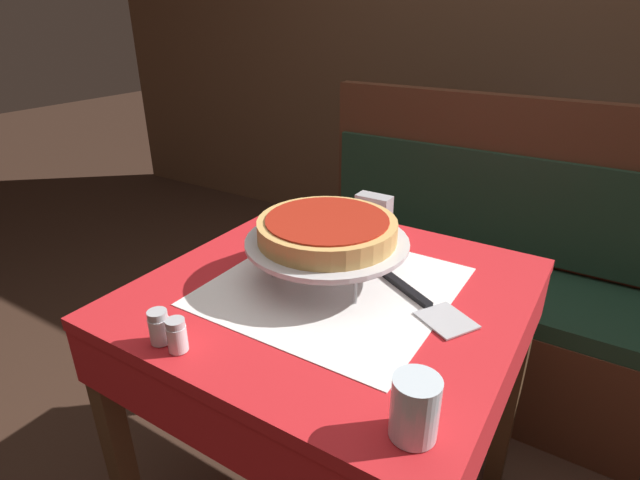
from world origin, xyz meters
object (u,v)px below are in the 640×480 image
(dining_table_front, at_px, (333,323))
(napkin_holder, at_px, (374,210))
(deep_dish_pizza, at_px, (327,229))
(pizza_pan_stand, at_px, (327,243))
(water_glass_near, at_px, (415,408))
(pepper_shaker, at_px, (177,335))
(condiment_caddy, at_px, (587,145))
(booth_bench, at_px, (466,300))
(pizza_server, at_px, (424,303))
(salt_shaker, at_px, (159,327))
(dining_table_rear, at_px, (574,177))

(dining_table_front, bearing_deg, napkin_holder, 102.47)
(deep_dish_pizza, bearing_deg, pizza_pan_stand, 90.00)
(water_glass_near, relative_size, pepper_shaker, 1.55)
(pepper_shaker, bearing_deg, condiment_caddy, 75.98)
(dining_table_front, height_order, condiment_caddy, condiment_caddy)
(booth_bench, height_order, deep_dish_pizza, booth_bench)
(deep_dish_pizza, relative_size, pizza_server, 1.20)
(pepper_shaker, bearing_deg, booth_bench, 79.29)
(booth_bench, height_order, pepper_shaker, booth_bench)
(pizza_server, relative_size, napkin_holder, 2.62)
(dining_table_front, height_order, salt_shaker, salt_shaker)
(deep_dish_pizza, bearing_deg, water_glass_near, -43.57)
(dining_table_front, bearing_deg, water_glass_near, -44.13)
(booth_bench, distance_m, pizza_server, 0.93)
(pizza_pan_stand, bearing_deg, booth_bench, 80.61)
(condiment_caddy, bearing_deg, salt_shaker, -105.34)
(pizza_pan_stand, height_order, pizza_server, pizza_pan_stand)
(deep_dish_pizza, bearing_deg, condiment_caddy, 75.86)
(condiment_caddy, bearing_deg, water_glass_near, -90.91)
(booth_bench, height_order, salt_shaker, booth_bench)
(pepper_shaker, bearing_deg, salt_shaker, 180.00)
(condiment_caddy, bearing_deg, pizza_server, -95.50)
(pizza_server, bearing_deg, napkin_holder, 130.90)
(booth_bench, distance_m, pepper_shaker, 1.31)
(deep_dish_pizza, height_order, condiment_caddy, condiment_caddy)
(napkin_holder, bearing_deg, pizza_server, -49.10)
(booth_bench, relative_size, napkin_holder, 13.11)
(pizza_pan_stand, xyz_separation_m, napkin_holder, (-0.05, 0.34, -0.04))
(booth_bench, height_order, napkin_holder, booth_bench)
(booth_bench, bearing_deg, dining_table_front, -96.95)
(condiment_caddy, bearing_deg, deep_dish_pizza, -104.14)
(dining_table_front, xyz_separation_m, napkin_holder, (-0.08, 0.36, 0.15))
(deep_dish_pizza, relative_size, napkin_holder, 3.15)
(dining_table_front, height_order, deep_dish_pizza, deep_dish_pizza)
(dining_table_front, bearing_deg, pizza_server, 9.11)
(pepper_shaker, bearing_deg, pizza_pan_stand, 76.49)
(booth_bench, bearing_deg, water_glass_near, -79.23)
(water_glass_near, distance_m, pepper_shaker, 0.45)
(water_glass_near, height_order, condiment_caddy, condiment_caddy)
(napkin_holder, bearing_deg, water_glass_near, -59.22)
(pizza_server, distance_m, water_glass_near, 0.37)
(dining_table_front, bearing_deg, dining_table_rear, 78.16)
(dining_table_front, height_order, pizza_pan_stand, pizza_pan_stand)
(dining_table_rear, distance_m, condiment_caddy, 0.16)
(dining_table_front, distance_m, water_glass_near, 0.47)
(dining_table_rear, distance_m, salt_shaker, 1.99)
(pizza_server, bearing_deg, deep_dish_pizza, -178.06)
(pizza_server, relative_size, condiment_caddy, 1.67)
(dining_table_rear, height_order, salt_shaker, salt_shaker)
(dining_table_rear, relative_size, pizza_pan_stand, 2.09)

